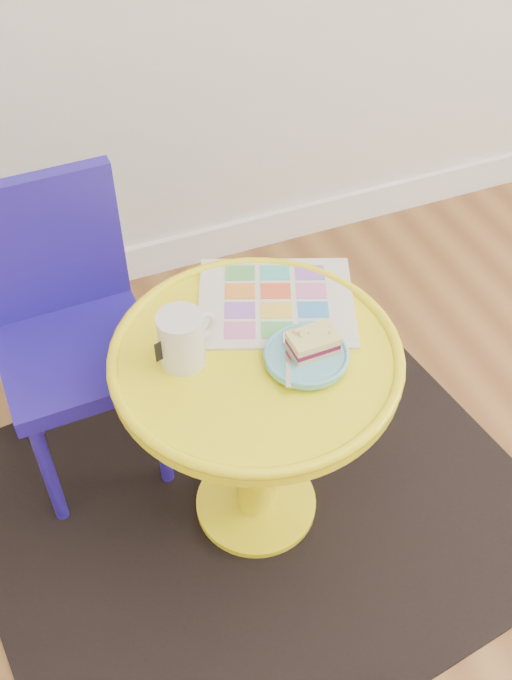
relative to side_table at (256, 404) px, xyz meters
name	(u,v)px	position (x,y,z in m)	size (l,w,h in m)	color
room_walls	(129,553)	(-0.33, -0.04, -0.34)	(4.00, 4.00, 4.00)	silver
rug	(256,505)	(0.00, 0.00, -0.39)	(1.30, 1.10, 0.01)	black
side_table	(256,404)	(0.00, 0.00, 0.00)	(0.58, 0.58, 0.55)	yellow
chair	(67,321)	(-0.32, 0.35, 0.05)	(0.35, 0.35, 0.77)	#24179B
newspaper	(276,302)	(0.10, 0.12, 0.16)	(0.33, 0.28, 0.01)	silver
mug	(182,337)	(-0.14, 0.04, 0.22)	(0.13, 0.09, 0.12)	silver
plate	(306,356)	(0.08, -0.06, 0.17)	(0.16, 0.16, 0.02)	#60B8CC
cake_slice	(313,343)	(0.10, -0.05, 0.20)	(0.09, 0.06, 0.04)	#D3BC8C
fork	(288,357)	(0.05, -0.05, 0.18)	(0.07, 0.14, 0.00)	silver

